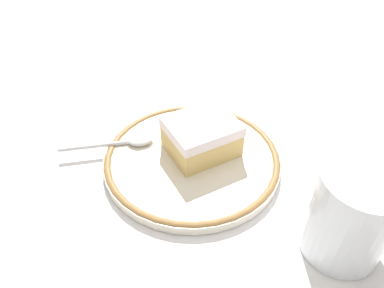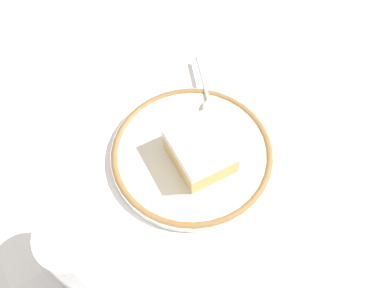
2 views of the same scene
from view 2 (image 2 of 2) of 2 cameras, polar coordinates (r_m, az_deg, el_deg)
ground_plane at (r=0.57m, az=-3.07°, el=-4.24°), size 2.40×2.40×0.00m
placemat at (r=0.57m, az=-3.07°, el=-4.21°), size 0.51×0.41×0.00m
plate at (r=0.58m, az=0.00°, el=-1.26°), size 0.22×0.22×0.01m
cake_slice at (r=0.55m, az=1.18°, el=-0.89°), size 0.10×0.11×0.05m
spoon at (r=0.62m, az=2.27°, el=5.80°), size 0.03×0.12×0.01m
cup at (r=0.50m, az=-14.74°, el=-13.84°), size 0.08×0.08×0.10m
napkin at (r=0.58m, az=-19.77°, el=-9.03°), size 0.18×0.19×0.00m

